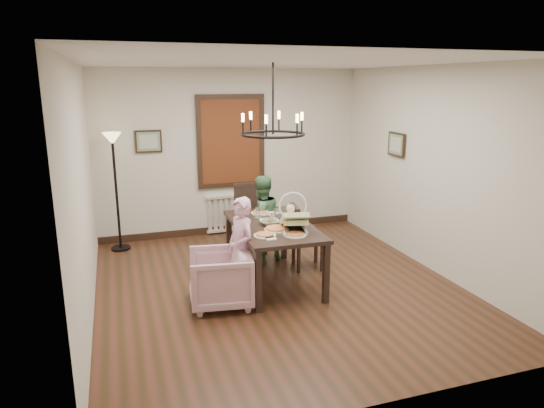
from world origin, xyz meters
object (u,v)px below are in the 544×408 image
armchair (220,278)px  seated_man (261,227)px  floor_lamp (117,194)px  drinking_glass (270,222)px  baby_bouncer (294,218)px  dining_table (273,230)px  elderly_woman (241,257)px  chair_right (308,237)px  chair_far (251,219)px

armchair → seated_man: seated_man is taller
floor_lamp → drinking_glass: bearing=-48.6°
floor_lamp → baby_bouncer: bearing=-48.7°
dining_table → elderly_woman: size_ratio=1.64×
drinking_glass → floor_lamp: floor_lamp is taller
armchair → seated_man: (0.87, 1.21, 0.20)m
chair_right → drinking_glass: size_ratio=7.18×
chair_right → seated_man: (-0.55, 0.44, 0.07)m
dining_table → elderly_woman: 0.65m
chair_right → armchair: bearing=126.6°
chair_far → armchair: chair_far is taller
dining_table → chair_right: (0.62, 0.32, -0.24)m
elderly_woman → seated_man: 1.25m
chair_far → armchair: size_ratio=1.46×
chair_far → armchair: (-0.85, -1.68, -0.20)m
chair_right → floor_lamp: floor_lamp is taller
elderly_woman → baby_bouncer: size_ratio=2.07×
dining_table → armchair: dining_table is taller
dining_table → elderly_woman: elderly_woman is taller
dining_table → drinking_glass: drinking_glass is taller
floor_lamp → dining_table: bearing=-46.3°
dining_table → floor_lamp: 2.74m
baby_bouncer → floor_lamp: size_ratio=0.28×
armchair → floor_lamp: size_ratio=0.40×
chair_far → seated_man: (0.02, -0.47, 0.00)m
elderly_woman → drinking_glass: 0.62m
seated_man → dining_table: bearing=69.3°
dining_table → chair_far: (0.05, 1.23, -0.18)m
dining_table → elderly_woman: bearing=-145.6°
drinking_glass → floor_lamp: 2.76m
drinking_glass → chair_right: bearing=30.9°
seated_man → chair_far: bearing=-102.9°
armchair → drinking_glass: (0.74, 0.36, 0.53)m
chair_far → drinking_glass: (-0.12, -1.32, 0.33)m
seated_man → baby_bouncer: (0.08, -1.11, 0.43)m
dining_table → floor_lamp: (-1.89, 1.97, 0.19)m
chair_far → seated_man: bearing=-81.0°
chair_right → floor_lamp: size_ratio=0.52×
seated_man → drinking_glass: (-0.14, -0.85, 0.33)m
elderly_woman → floor_lamp: floor_lamp is taller
dining_table → seated_man: size_ratio=1.60×
baby_bouncer → drinking_glass: bearing=143.9°
seated_man → drinking_glass: size_ratio=8.26×
elderly_woman → armchair: bearing=-83.6°
armchair → seated_man: 1.51m
chair_right → dining_table: bearing=125.2°
chair_right → seated_man: 0.71m
chair_far → drinking_glass: bearing=-88.5°
armchair → drinking_glass: drinking_glass is taller
drinking_glass → armchair: bearing=-154.1°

